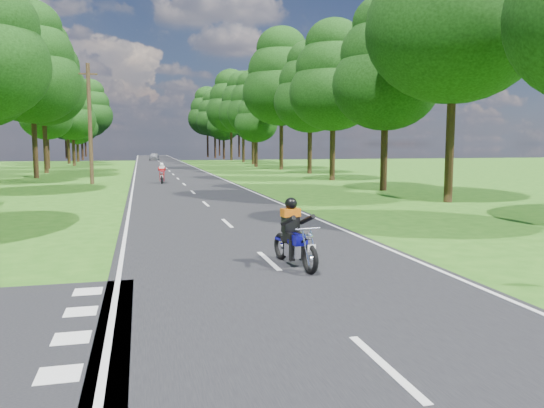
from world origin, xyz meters
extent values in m
plane|color=#255914|center=(0.00, 0.00, 0.00)|extent=(160.00, 160.00, 0.00)
cube|color=black|center=(0.00, 50.00, 0.01)|extent=(7.00, 140.00, 0.02)
cube|color=silver|center=(0.00, -4.00, 0.02)|extent=(0.12, 2.00, 0.01)
cube|color=silver|center=(0.00, 2.00, 0.02)|extent=(0.12, 2.00, 0.01)
cube|color=silver|center=(0.00, 8.00, 0.02)|extent=(0.12, 2.00, 0.01)
cube|color=silver|center=(0.00, 14.00, 0.02)|extent=(0.12, 2.00, 0.01)
cube|color=silver|center=(0.00, 20.00, 0.02)|extent=(0.12, 2.00, 0.01)
cube|color=silver|center=(0.00, 26.00, 0.02)|extent=(0.12, 2.00, 0.01)
cube|color=silver|center=(0.00, 32.00, 0.02)|extent=(0.12, 2.00, 0.01)
cube|color=silver|center=(0.00, 38.00, 0.02)|extent=(0.12, 2.00, 0.01)
cube|color=silver|center=(0.00, 44.00, 0.02)|extent=(0.12, 2.00, 0.01)
cube|color=silver|center=(0.00, 50.00, 0.02)|extent=(0.12, 2.00, 0.01)
cube|color=silver|center=(0.00, 56.00, 0.02)|extent=(0.12, 2.00, 0.01)
cube|color=silver|center=(0.00, 62.00, 0.02)|extent=(0.12, 2.00, 0.01)
cube|color=silver|center=(0.00, 68.00, 0.02)|extent=(0.12, 2.00, 0.01)
cube|color=silver|center=(0.00, 74.00, 0.02)|extent=(0.12, 2.00, 0.01)
cube|color=silver|center=(0.00, 80.00, 0.02)|extent=(0.12, 2.00, 0.01)
cube|color=silver|center=(0.00, 86.00, 0.02)|extent=(0.12, 2.00, 0.01)
cube|color=silver|center=(0.00, 92.00, 0.02)|extent=(0.12, 2.00, 0.01)
cube|color=silver|center=(0.00, 98.00, 0.02)|extent=(0.12, 2.00, 0.01)
cube|color=silver|center=(0.00, 104.00, 0.02)|extent=(0.12, 2.00, 0.01)
cube|color=silver|center=(0.00, 110.00, 0.02)|extent=(0.12, 2.00, 0.01)
cube|color=silver|center=(0.00, 116.00, 0.02)|extent=(0.12, 2.00, 0.01)
cube|color=silver|center=(-3.30, 50.00, 0.02)|extent=(0.10, 140.00, 0.01)
cube|color=silver|center=(3.30, 50.00, 0.02)|extent=(0.10, 140.00, 0.01)
cube|color=silver|center=(-3.80, -3.30, 0.02)|extent=(0.50, 0.50, 0.01)
cube|color=silver|center=(-3.80, -2.10, 0.02)|extent=(0.50, 0.50, 0.01)
cube|color=silver|center=(-3.80, -0.90, 0.02)|extent=(0.50, 0.50, 0.01)
cube|color=silver|center=(-3.80, 0.30, 0.02)|extent=(0.50, 0.50, 0.01)
cylinder|color=black|center=(-10.82, 35.60, 2.16)|extent=(0.40, 0.40, 4.32)
ellipsoid|color=black|center=(-10.82, 35.60, 7.47)|extent=(7.56, 7.56, 6.42)
ellipsoid|color=black|center=(-10.82, 35.60, 9.58)|extent=(6.48, 6.48, 5.51)
ellipsoid|color=black|center=(-10.82, 35.60, 11.68)|extent=(4.86, 4.86, 4.13)
cylinder|color=black|center=(-11.26, 43.10, 2.20)|extent=(0.40, 0.40, 4.40)
ellipsoid|color=black|center=(-11.26, 43.10, 7.62)|extent=(7.71, 7.71, 6.55)
ellipsoid|color=black|center=(-11.26, 43.10, 9.77)|extent=(6.60, 6.60, 5.61)
ellipsoid|color=black|center=(-11.26, 43.10, 11.92)|extent=(4.95, 4.95, 4.21)
cylinder|color=black|center=(-12.61, 52.78, 1.60)|extent=(0.40, 0.40, 3.20)
ellipsoid|color=black|center=(-12.61, 52.78, 5.54)|extent=(5.60, 5.60, 4.76)
ellipsoid|color=black|center=(-12.61, 52.78, 7.10)|extent=(4.80, 4.80, 4.08)
ellipsoid|color=black|center=(-12.61, 52.78, 8.66)|extent=(3.60, 3.60, 3.06)
cylinder|color=black|center=(-10.75, 60.15, 1.61)|extent=(0.40, 0.40, 3.22)
ellipsoid|color=black|center=(-10.75, 60.15, 5.58)|extent=(5.64, 5.64, 4.79)
ellipsoid|color=black|center=(-10.75, 60.15, 7.15)|extent=(4.83, 4.83, 4.11)
ellipsoid|color=black|center=(-10.75, 60.15, 8.72)|extent=(3.62, 3.62, 3.08)
cylinder|color=black|center=(-12.29, 67.91, 1.80)|extent=(0.40, 0.40, 3.61)
ellipsoid|color=black|center=(-12.29, 67.91, 6.25)|extent=(6.31, 6.31, 5.37)
ellipsoid|color=black|center=(-12.29, 67.91, 8.01)|extent=(5.41, 5.41, 4.60)
ellipsoid|color=black|center=(-12.29, 67.91, 9.76)|extent=(4.06, 4.06, 3.45)
cylinder|color=black|center=(-11.94, 75.74, 1.33)|extent=(0.40, 0.40, 2.67)
ellipsoid|color=black|center=(-11.94, 75.74, 4.62)|extent=(4.67, 4.67, 3.97)
ellipsoid|color=black|center=(-11.94, 75.74, 5.92)|extent=(4.00, 4.00, 3.40)
ellipsoid|color=black|center=(-11.94, 75.74, 7.22)|extent=(3.00, 3.00, 2.55)
cylinder|color=black|center=(-12.18, 84.90, 1.54)|extent=(0.40, 0.40, 3.09)
ellipsoid|color=black|center=(-12.18, 84.90, 5.34)|extent=(5.40, 5.40, 4.59)
ellipsoid|color=black|center=(-12.18, 84.90, 6.85)|extent=(4.63, 4.63, 3.93)
ellipsoid|color=black|center=(-12.18, 84.90, 8.35)|extent=(3.47, 3.47, 2.95)
cylinder|color=black|center=(-11.23, 91.41, 2.24)|extent=(0.40, 0.40, 4.48)
ellipsoid|color=black|center=(-11.23, 91.41, 7.75)|extent=(7.84, 7.84, 6.66)
ellipsoid|color=black|center=(-11.23, 91.41, 9.94)|extent=(6.72, 6.72, 5.71)
ellipsoid|color=black|center=(-11.23, 91.41, 12.12)|extent=(5.04, 5.04, 4.28)
cylinder|color=black|center=(-12.28, 100.39, 2.05)|extent=(0.40, 0.40, 4.09)
ellipsoid|color=black|center=(-12.28, 100.39, 7.09)|extent=(7.16, 7.16, 6.09)
ellipsoid|color=black|center=(-12.28, 100.39, 9.08)|extent=(6.14, 6.14, 5.22)
ellipsoid|color=black|center=(-12.28, 100.39, 11.08)|extent=(4.61, 4.61, 3.92)
cylinder|color=black|center=(11.06, 12.20, 2.28)|extent=(0.40, 0.40, 4.56)
ellipsoid|color=black|center=(11.06, 12.20, 7.89)|extent=(7.98, 7.98, 6.78)
cylinder|color=black|center=(10.92, 18.69, 1.75)|extent=(0.40, 0.40, 3.49)
ellipsoid|color=black|center=(10.92, 18.69, 6.05)|extent=(6.12, 6.12, 5.20)
ellipsoid|color=black|center=(10.92, 18.69, 7.75)|extent=(5.24, 5.24, 4.46)
ellipsoid|color=black|center=(10.92, 18.69, 9.46)|extent=(3.93, 3.93, 3.34)
cylinder|color=black|center=(11.06, 27.58, 1.85)|extent=(0.40, 0.40, 3.69)
ellipsoid|color=black|center=(11.06, 27.58, 6.39)|extent=(6.46, 6.46, 5.49)
ellipsoid|color=black|center=(11.06, 27.58, 8.19)|extent=(5.54, 5.54, 4.71)
ellipsoid|color=black|center=(11.06, 27.58, 9.99)|extent=(4.15, 4.15, 3.53)
cylinder|color=black|center=(12.17, 36.42, 1.87)|extent=(0.40, 0.40, 3.74)
ellipsoid|color=black|center=(12.17, 36.42, 6.48)|extent=(6.55, 6.55, 5.57)
ellipsoid|color=black|center=(12.17, 36.42, 8.31)|extent=(5.62, 5.62, 4.77)
ellipsoid|color=black|center=(12.17, 36.42, 10.13)|extent=(4.21, 4.21, 3.58)
cylinder|color=black|center=(11.72, 44.72, 2.32)|extent=(0.40, 0.40, 4.64)
ellipsoid|color=black|center=(11.72, 44.72, 8.04)|extent=(8.12, 8.12, 6.91)
ellipsoid|color=black|center=(11.72, 44.72, 10.30)|extent=(6.96, 6.96, 5.92)
ellipsoid|color=black|center=(11.72, 44.72, 12.56)|extent=(5.22, 5.22, 4.44)
cylinder|color=black|center=(10.55, 51.92, 1.45)|extent=(0.40, 0.40, 2.91)
ellipsoid|color=black|center=(10.55, 51.92, 5.03)|extent=(5.09, 5.09, 4.33)
ellipsoid|color=black|center=(10.55, 51.92, 6.45)|extent=(4.36, 4.36, 3.71)
ellipsoid|color=black|center=(10.55, 51.92, 7.87)|extent=(3.27, 3.27, 2.78)
cylinder|color=black|center=(11.77, 59.40, 1.94)|extent=(0.40, 0.40, 3.88)
ellipsoid|color=black|center=(11.77, 59.40, 6.71)|extent=(6.78, 6.78, 5.77)
ellipsoid|color=black|center=(11.77, 59.40, 8.60)|extent=(5.81, 5.81, 4.94)
ellipsoid|color=black|center=(11.77, 59.40, 10.49)|extent=(4.36, 4.36, 3.71)
cylinder|color=black|center=(12.10, 67.87, 2.09)|extent=(0.40, 0.40, 4.18)
ellipsoid|color=black|center=(12.10, 67.87, 7.23)|extent=(7.31, 7.31, 6.21)
ellipsoid|color=black|center=(12.10, 67.87, 9.27)|extent=(6.27, 6.27, 5.33)
ellipsoid|color=black|center=(12.10, 67.87, 11.31)|extent=(4.70, 4.70, 4.00)
cylinder|color=black|center=(11.80, 76.83, 2.32)|extent=(0.40, 0.40, 4.63)
ellipsoid|color=black|center=(11.80, 76.83, 8.02)|extent=(8.11, 8.11, 6.89)
ellipsoid|color=black|center=(11.80, 76.83, 10.28)|extent=(6.95, 6.95, 5.91)
ellipsoid|color=black|center=(11.80, 76.83, 12.54)|extent=(5.21, 5.21, 4.43)
cylinder|color=black|center=(11.69, 84.12, 1.68)|extent=(0.40, 0.40, 3.36)
ellipsoid|color=black|center=(11.69, 84.12, 5.82)|extent=(5.88, 5.88, 5.00)
ellipsoid|color=black|center=(11.69, 84.12, 7.46)|extent=(5.04, 5.04, 4.29)
ellipsoid|color=black|center=(11.69, 84.12, 9.10)|extent=(3.78, 3.78, 3.21)
cylinder|color=black|center=(11.14, 91.34, 2.04)|extent=(0.40, 0.40, 4.09)
ellipsoid|color=black|center=(11.14, 91.34, 7.07)|extent=(7.15, 7.15, 6.08)
ellipsoid|color=black|center=(11.14, 91.34, 9.07)|extent=(6.13, 6.13, 5.21)
ellipsoid|color=black|center=(11.14, 91.34, 11.06)|extent=(4.60, 4.60, 3.91)
cylinder|color=black|center=(10.68, 99.10, 2.24)|extent=(0.40, 0.40, 4.48)
ellipsoid|color=black|center=(10.68, 99.10, 7.76)|extent=(7.84, 7.84, 6.66)
ellipsoid|color=black|center=(10.68, 99.10, 9.94)|extent=(6.72, 6.72, 5.71)
ellipsoid|color=black|center=(10.68, 99.10, 12.13)|extent=(5.04, 5.04, 4.28)
cylinder|color=black|center=(-14.00, 110.00, 1.92)|extent=(0.40, 0.40, 3.84)
ellipsoid|color=black|center=(-14.00, 110.00, 6.65)|extent=(6.72, 6.72, 5.71)
ellipsoid|color=black|center=(-14.00, 110.00, 8.52)|extent=(5.76, 5.76, 4.90)
ellipsoid|color=black|center=(-14.00, 110.00, 10.39)|extent=(4.32, 4.32, 3.67)
cylinder|color=black|center=(15.00, 112.00, 2.08)|extent=(0.40, 0.40, 4.16)
ellipsoid|color=black|center=(15.00, 112.00, 7.20)|extent=(7.28, 7.28, 6.19)
ellipsoid|color=black|center=(15.00, 112.00, 9.23)|extent=(6.24, 6.24, 5.30)
ellipsoid|color=black|center=(15.00, 112.00, 11.26)|extent=(4.68, 4.68, 3.98)
cylinder|color=black|center=(-16.00, 95.00, 1.76)|extent=(0.40, 0.40, 3.52)
ellipsoid|color=black|center=(-16.00, 95.00, 6.09)|extent=(6.16, 6.16, 5.24)
ellipsoid|color=black|center=(-16.00, 95.00, 7.81)|extent=(5.28, 5.28, 4.49)
ellipsoid|color=black|center=(-16.00, 95.00, 9.53)|extent=(3.96, 3.96, 3.37)
cylinder|color=black|center=(17.00, 98.00, 2.24)|extent=(0.40, 0.40, 4.48)
ellipsoid|color=black|center=(17.00, 98.00, 7.76)|extent=(7.84, 7.84, 6.66)
ellipsoid|color=black|center=(17.00, 98.00, 9.94)|extent=(6.72, 6.72, 5.71)
ellipsoid|color=black|center=(17.00, 98.00, 12.12)|extent=(5.04, 5.04, 4.28)
cylinder|color=#382616|center=(-6.00, 28.00, 4.00)|extent=(0.26, 0.26, 8.00)
cube|color=#382616|center=(-6.00, 28.00, 7.30)|extent=(1.20, 0.10, 0.10)
imported|color=#A9AAB0|center=(-0.52, 81.26, 0.63)|extent=(1.91, 3.76, 1.23)
camera|label=1|loc=(-2.81, -9.63, 2.69)|focal=35.00mm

